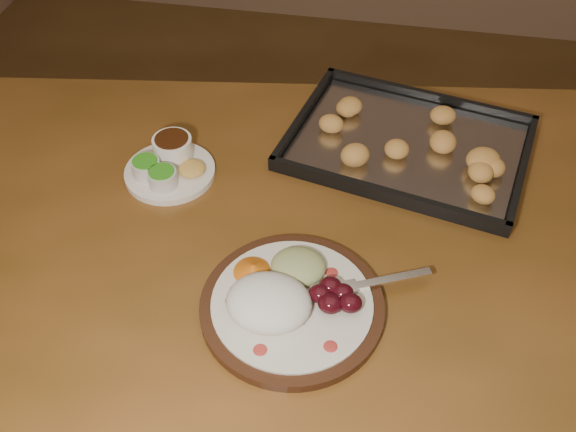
# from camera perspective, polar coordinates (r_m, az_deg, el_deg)

# --- Properties ---
(ground) EXTENTS (4.00, 4.00, 0.00)m
(ground) POSITION_cam_1_polar(r_m,az_deg,el_deg) (1.84, 6.88, -15.20)
(ground) COLOR brown
(ground) RESTS_ON ground
(dining_table) EXTENTS (1.61, 1.11, 0.75)m
(dining_table) POSITION_cam_1_polar(r_m,az_deg,el_deg) (1.24, -1.57, -3.88)
(dining_table) COLOR brown
(dining_table) RESTS_ON ground
(dinner_plate) EXTENTS (0.37, 0.30, 0.07)m
(dinner_plate) POSITION_cam_1_polar(r_m,az_deg,el_deg) (1.03, -0.04, -7.47)
(dinner_plate) COLOR #331A0E
(dinner_plate) RESTS_ON dining_table
(condiment_saucer) EXTENTS (0.18, 0.18, 0.06)m
(condiment_saucer) POSITION_cam_1_polar(r_m,az_deg,el_deg) (1.28, -10.58, 4.51)
(condiment_saucer) COLOR white
(condiment_saucer) RESTS_ON dining_table
(baking_tray) EXTENTS (0.53, 0.44, 0.05)m
(baking_tray) POSITION_cam_1_polar(r_m,az_deg,el_deg) (1.34, 10.54, 6.45)
(baking_tray) COLOR black
(baking_tray) RESTS_ON dining_table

